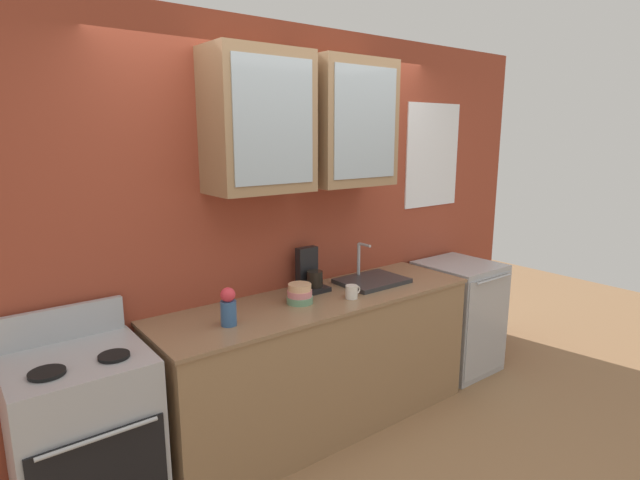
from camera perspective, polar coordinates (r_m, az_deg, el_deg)
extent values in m
plane|color=#936B47|center=(3.73, 0.04, -20.02)|extent=(10.00, 10.00, 0.00)
cube|color=#993D28|center=(3.52, -3.68, 1.46)|extent=(4.81, 0.10, 2.67)
cube|color=#93704C|center=(3.09, -6.97, 13.06)|extent=(0.62, 0.35, 0.83)
cube|color=#9EADB7|center=(2.93, -5.13, 13.16)|extent=(0.53, 0.01, 0.71)
cube|color=#93704C|center=(3.50, 3.16, 12.99)|extent=(0.62, 0.35, 0.83)
cube|color=#9EADB7|center=(3.36, 5.20, 13.00)|extent=(0.53, 0.01, 0.71)
cube|color=white|center=(4.39, 12.57, 9.27)|extent=(0.63, 0.01, 0.85)
cube|color=#93704C|center=(3.51, 0.04, -13.83)|extent=(2.22, 0.63, 0.89)
cube|color=#8C6B4C|center=(3.34, 0.04, -6.72)|extent=(2.24, 0.65, 0.02)
cube|color=#ADAFB5|center=(2.96, -24.92, -20.07)|extent=(0.64, 0.59, 0.92)
cylinder|color=#ADAFB5|center=(2.58, -23.58, -19.75)|extent=(0.51, 0.02, 0.02)
cube|color=#ADAFB5|center=(2.97, -27.06, -8.39)|extent=(0.61, 0.04, 0.18)
cylinder|color=black|center=(2.63, -28.41, -13.04)|extent=(0.16, 0.16, 0.02)
cylinder|color=black|center=(2.68, -22.20, -12.00)|extent=(0.15, 0.15, 0.02)
cube|color=#2D2D30|center=(3.67, 5.88, -4.60)|extent=(0.47, 0.35, 0.03)
cylinder|color=#ADAFB5|center=(3.74, 4.37, -2.15)|extent=(0.02, 0.02, 0.23)
cylinder|color=#ADAFB5|center=(3.67, 5.03, -0.55)|extent=(0.02, 0.12, 0.02)
cylinder|color=#669972|center=(3.23, -2.28, -6.73)|extent=(0.17, 0.17, 0.04)
cylinder|color=#D87F84|center=(3.22, -2.28, -6.12)|extent=(0.16, 0.16, 0.05)
cylinder|color=#E0AD7F|center=(3.21, -2.29, -5.43)|extent=(0.15, 0.15, 0.05)
cylinder|color=#33598C|center=(2.90, -10.26, -8.11)|extent=(0.09, 0.09, 0.14)
sphere|color=#D8333F|center=(2.87, -10.34, -6.10)|extent=(0.08, 0.08, 0.08)
cylinder|color=silver|center=(3.32, 3.58, -5.86)|extent=(0.08, 0.08, 0.09)
torus|color=silver|center=(3.34, 4.19, -5.63)|extent=(0.05, 0.01, 0.05)
cube|color=#ADAFB5|center=(4.48, 15.17, -8.24)|extent=(0.57, 0.60, 0.92)
cube|color=#ADAFB5|center=(4.32, 18.40, -9.22)|extent=(0.55, 0.01, 0.83)
cylinder|color=#ADAFB5|center=(4.18, 19.04, -4.20)|extent=(0.43, 0.02, 0.02)
cube|color=black|center=(3.48, -0.81, -5.44)|extent=(0.17, 0.20, 0.03)
cylinder|color=black|center=(3.45, -0.61, -4.41)|extent=(0.11, 0.11, 0.11)
cube|color=black|center=(3.50, -1.50, -2.90)|extent=(0.15, 0.06, 0.26)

